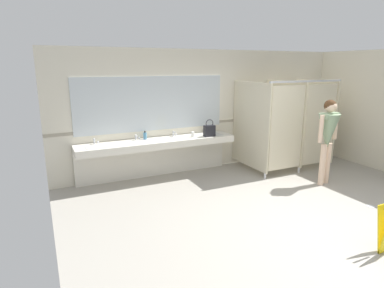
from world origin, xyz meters
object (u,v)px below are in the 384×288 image
(person_standing, at_px, (328,132))
(paper_cup, at_px, (193,134))
(handbag, at_px, (209,130))
(soap_dispenser, at_px, (145,136))

(person_standing, relative_size, paper_cup, 15.36)
(paper_cup, bearing_deg, handbag, -16.26)
(person_standing, distance_m, handbag, 2.35)
(person_standing, distance_m, paper_cup, 2.68)
(handbag, relative_size, paper_cup, 3.37)
(handbag, xyz_separation_m, soap_dispenser, (-1.33, 0.31, -0.06))
(handbag, xyz_separation_m, paper_cup, (-0.34, 0.10, -0.08))
(handbag, height_order, paper_cup, handbag)
(soap_dispenser, xyz_separation_m, paper_cup, (0.99, -0.21, -0.02))
(person_standing, height_order, paper_cup, person_standing)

